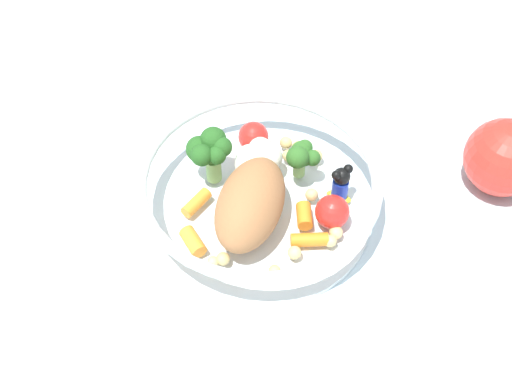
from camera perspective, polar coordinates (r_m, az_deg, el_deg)
name	(u,v)px	position (r m, az deg, el deg)	size (l,w,h in m)	color
ground_plane	(259,212)	(0.60, 0.26, -1.63)	(2.40, 2.40, 0.00)	silver
food_container	(257,189)	(0.58, 0.07, 0.27)	(0.20, 0.20, 0.06)	white
loose_apple	(504,157)	(0.63, 19.60, 2.68)	(0.07, 0.07, 0.08)	red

